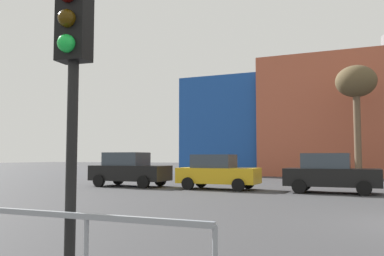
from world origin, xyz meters
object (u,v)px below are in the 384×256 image
(traffic_light_near_left, at_px, (72,65))
(parked_car_1, at_px, (217,172))
(bare_tree_0, at_px, (356,85))
(parked_car_2, at_px, (330,173))
(parked_car_0, at_px, (129,169))

(traffic_light_near_left, bearing_deg, parked_car_1, -171.81)
(bare_tree_0, bearing_deg, traffic_light_near_left, -95.49)
(parked_car_2, distance_m, bare_tree_0, 12.62)
(traffic_light_near_left, distance_m, bare_tree_0, 27.37)
(parked_car_1, height_order, parked_car_2, parked_car_2)
(parked_car_2, xyz_separation_m, traffic_light_near_left, (-1.54, -15.78, 1.74))
(parked_car_1, xyz_separation_m, bare_tree_0, (6.46, 11.17, 5.80))
(parked_car_0, height_order, bare_tree_0, bare_tree_0)
(parked_car_0, relative_size, bare_tree_0, 0.53)
(parked_car_0, xyz_separation_m, traffic_light_near_left, (9.03, -15.78, 1.70))
(parked_car_2, height_order, bare_tree_0, bare_tree_0)
(parked_car_0, relative_size, parked_car_1, 1.07)
(parked_car_0, height_order, parked_car_1, parked_car_0)
(parked_car_1, relative_size, bare_tree_0, 0.50)
(parked_car_1, bearing_deg, traffic_light_near_left, -76.23)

